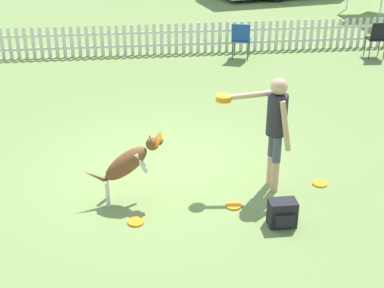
{
  "coord_description": "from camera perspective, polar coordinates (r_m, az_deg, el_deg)",
  "views": [
    {
      "loc": [
        -0.42,
        -7.29,
        3.89
      ],
      "look_at": [
        0.38,
        -0.85,
        0.79
      ],
      "focal_mm": 50.0,
      "sensor_mm": 36.0,
      "label": 1
    }
  ],
  "objects": [
    {
      "name": "ground_plane",
      "position": [
        8.28,
        -3.31,
        -2.53
      ],
      "size": [
        240.0,
        240.0,
        0.0
      ],
      "primitive_type": "plane",
      "color": "olive"
    },
    {
      "name": "handler_person",
      "position": [
        7.37,
        8.7,
        2.43
      ],
      "size": [
        0.99,
        0.6,
        1.65
      ],
      "rotation": [
        0.0,
        0.0,
        -4.66
      ],
      "color": "tan",
      "rests_on": "ground_plane"
    },
    {
      "name": "leaping_dog",
      "position": [
        7.2,
        -6.8,
        -1.96
      ],
      "size": [
        1.1,
        0.33,
        0.98
      ],
      "rotation": [
        0.0,
        0.0,
        -1.52
      ],
      "color": "brown",
      "rests_on": "ground_plane"
    },
    {
      "name": "frisbee_near_handler",
      "position": [
        7.32,
        4.46,
        -6.56
      ],
      "size": [
        0.22,
        0.22,
        0.02
      ],
      "color": "orange",
      "rests_on": "ground_plane"
    },
    {
      "name": "frisbee_near_dog",
      "position": [
        7.0,
        -5.98,
        -8.24
      ],
      "size": [
        0.22,
        0.22,
        0.02
      ],
      "color": "orange",
      "rests_on": "ground_plane"
    },
    {
      "name": "frisbee_midfield",
      "position": [
        8.03,
        13.48,
        -4.12
      ],
      "size": [
        0.22,
        0.22,
        0.02
      ],
      "color": "orange",
      "rests_on": "ground_plane"
    },
    {
      "name": "backpack_on_grass",
      "position": [
        6.93,
        9.62,
        -7.29
      ],
      "size": [
        0.35,
        0.27,
        0.35
      ],
      "color": "black",
      "rests_on": "ground_plane"
    },
    {
      "name": "picket_fence",
      "position": [
        14.05,
        -5.22,
        11.05
      ],
      "size": [
        27.8,
        0.04,
        0.79
      ],
      "color": "silver",
      "rests_on": "ground_plane"
    },
    {
      "name": "folding_chair_blue_left",
      "position": [
        14.42,
        19.19,
        10.79
      ],
      "size": [
        0.47,
        0.5,
        0.92
      ],
      "rotation": [
        0.0,
        0.0,
        3.07
      ],
      "color": "#333338",
      "rests_on": "ground_plane"
    },
    {
      "name": "folding_chair_center",
      "position": [
        13.6,
        5.25,
        11.24
      ],
      "size": [
        0.58,
        0.6,
        0.92
      ],
      "rotation": [
        0.0,
        0.0,
        2.81
      ],
      "color": "#333338",
      "rests_on": "ground_plane"
    }
  ]
}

